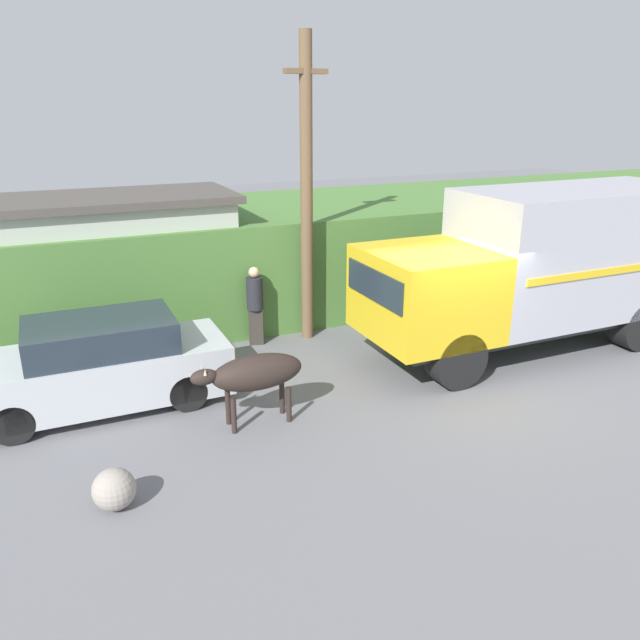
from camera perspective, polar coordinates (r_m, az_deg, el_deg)
ground_plane at (r=12.31m, az=12.10°, el=-5.43°), size 60.00×60.00×0.00m
hillside_embankment at (r=17.06m, az=0.08°, el=6.52°), size 32.00×5.26×2.53m
building_backdrop at (r=14.43m, az=-18.06°, el=4.56°), size 5.20×2.70×3.20m
cargo_truck at (r=13.90m, az=19.87°, el=4.79°), size 7.51×2.41×3.38m
brown_cow at (r=10.21m, az=-5.98°, el=-4.89°), size 1.86×0.59×1.22m
parked_suv at (r=11.40m, az=-19.57°, el=-3.97°), size 4.42×1.71×1.60m
pedestrian_on_hill at (r=13.56m, az=-5.96°, el=1.62°), size 0.44×0.44×1.75m
utility_pole at (r=13.40m, az=-1.24°, el=11.78°), size 0.90×0.26×6.40m
roadside_rock at (r=8.87m, az=-18.31°, el=-14.47°), size 0.57×0.57×0.57m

